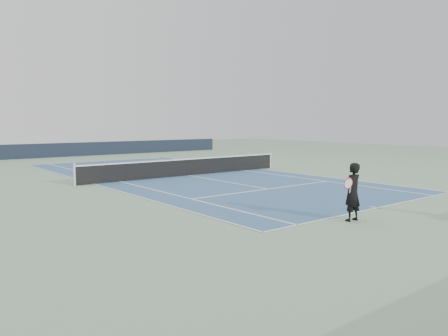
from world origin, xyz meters
TOP-DOWN VIEW (x-y plane):
  - ground at (0.00, 0.00)m, footprint 80.00×80.00m
  - court_surface at (0.00, 0.00)m, footprint 10.97×23.77m
  - tennis_net at (0.00, 0.00)m, footprint 12.90×0.10m
  - windscreen_far at (0.00, 17.88)m, footprint 30.00×0.25m
  - tennis_player at (-2.38, -12.50)m, footprint 0.79×0.49m
  - tennis_ball at (-1.92, -12.71)m, footprint 0.07×0.07m

SIDE VIEW (x-z plane):
  - ground at x=0.00m, z-range 0.00..0.00m
  - court_surface at x=0.00m, z-range 0.00..0.01m
  - tennis_ball at x=-1.92m, z-range 0.00..0.07m
  - tennis_net at x=0.00m, z-range -0.03..1.04m
  - windscreen_far at x=0.00m, z-range 0.00..1.20m
  - tennis_player at x=-2.38m, z-range 0.00..1.78m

